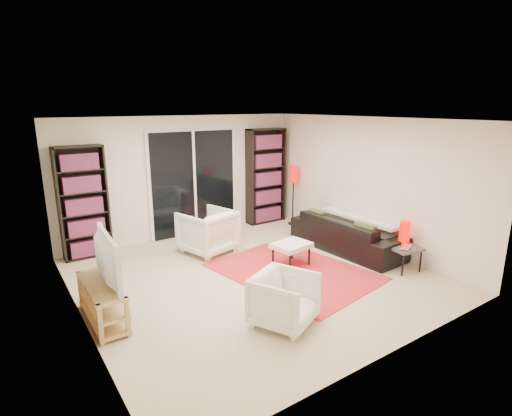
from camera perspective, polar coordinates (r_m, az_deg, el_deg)
The scene contains 20 objects.
floor at distance 6.36m, azimuth -0.35°, elevation -9.65°, with size 5.00×5.00×0.00m, color beige.
wall_back at distance 8.12m, azimuth -10.27°, elevation 4.37°, with size 5.00×0.02×2.40m, color silver.
wall_front at distance 4.22m, azimuth 19.02°, elevation -5.84°, with size 5.00×0.02×2.40m, color silver.
wall_left at distance 5.07m, azimuth -24.57°, elevation -2.95°, with size 0.02×5.00×2.40m, color silver.
wall_right at distance 7.61m, azimuth 15.49°, elevation 3.40°, with size 0.02×5.00×2.40m, color silver.
ceiling at distance 5.80m, azimuth -0.39°, elevation 12.51°, with size 5.00×5.00×0.02m, color white.
sliding_door at distance 8.19m, azimuth -8.84°, elevation 3.46°, with size 1.92×0.08×2.16m.
bookshelf_left at distance 7.44m, azimuth -23.45°, elevation 0.68°, with size 0.80×0.30×1.95m.
bookshelf_right at distance 8.93m, azimuth 1.43°, elevation 4.56°, with size 0.90×0.30×2.10m.
tv_stand at distance 5.38m, azimuth -21.10°, elevation -12.34°, with size 0.36×1.13×0.50m.
tv at distance 5.17m, azimuth -21.44°, elevation -6.85°, with size 1.08×0.14×0.62m, color black.
rug at distance 6.52m, azimuth 5.34°, elevation -9.02°, with size 1.83×2.48×0.01m, color red.
sofa at distance 7.53m, azimuth 12.91°, elevation -3.51°, with size 2.18×0.85×0.64m, color black.
armchair_back at distance 7.25m, azimuth -6.92°, elevation -3.33°, with size 0.84×0.86×0.78m, color white.
armchair_front at distance 4.96m, azimuth 4.06°, elevation -12.93°, with size 0.69×0.71×0.64m, color white.
ottoman at distance 6.63m, azimuth 5.06°, elevation -5.45°, with size 0.65×0.56×0.40m.
side_table at distance 6.87m, azimuth 20.37°, elevation -5.53°, with size 0.54×0.54×0.40m.
laptop at distance 6.77m, azimuth 21.00°, elevation -5.37°, with size 0.30×0.20×0.02m, color silver.
table_lamp at distance 6.95m, azimuth 20.45°, elevation -3.25°, with size 0.17×0.17×0.38m, color #E00604.
floor_lamp at distance 8.77m, azimuth 5.37°, elevation 3.97°, with size 0.20×0.20×1.32m.
Camera 1 is at (-3.23, -4.81, 2.62)m, focal length 28.00 mm.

